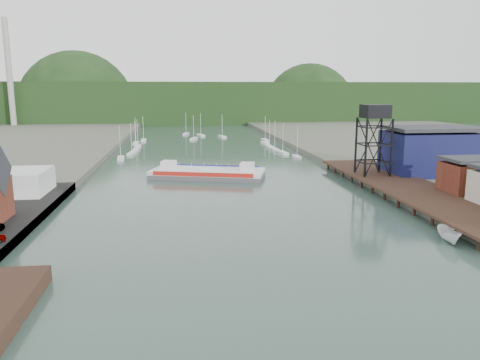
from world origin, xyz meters
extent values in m
plane|color=#29403A|center=(0.00, 0.00, 0.00)|extent=(600.00, 600.00, 0.00)
cube|color=black|center=(37.00, 45.00, 1.90)|extent=(14.00, 70.00, 0.50)
cylinder|color=black|center=(31.00, 45.00, 0.80)|extent=(0.60, 0.60, 2.20)
cylinder|color=black|center=(43.00, 45.00, 0.80)|extent=(0.60, 0.60, 2.20)
cylinder|color=black|center=(32.00, 55.00, 8.65)|extent=(0.50, 0.50, 13.00)
cylinder|color=black|center=(38.00, 55.00, 8.65)|extent=(0.50, 0.50, 13.00)
cylinder|color=black|center=(32.00, 61.00, 8.65)|extent=(0.50, 0.50, 13.00)
cylinder|color=black|center=(38.00, 61.00, 8.65)|extent=(0.50, 0.50, 13.00)
cube|color=black|center=(35.00, 58.00, 16.65)|extent=(5.50, 5.50, 3.00)
cube|color=#0C0E35|center=(50.00, 60.00, 6.60)|extent=(20.00, 14.00, 10.00)
cube|color=#2D2D33|center=(50.00, 60.00, 12.50)|extent=(20.50, 14.50, 0.80)
cube|color=#5A2219|center=(46.00, 38.00, 4.60)|extent=(9.00, 8.00, 6.00)
cube|color=silver|center=(-27.54, 103.89, 0.35)|extent=(2.67, 7.65, 0.90)
cube|color=silver|center=(-25.28, 115.30, 0.35)|extent=(2.81, 7.67, 0.90)
cube|color=silver|center=(-24.71, 124.17, 0.35)|extent=(2.35, 7.59, 0.90)
cube|color=silver|center=(-24.81, 134.09, 0.35)|extent=(2.01, 7.50, 0.90)
cube|color=silver|center=(-26.64, 146.33, 0.35)|extent=(2.00, 7.50, 0.90)
cube|color=silver|center=(-24.32, 156.17, 0.35)|extent=(2.16, 7.54, 0.90)
cube|color=silver|center=(27.56, 99.03, 0.35)|extent=(2.53, 7.62, 0.90)
cube|color=silver|center=(25.46, 110.51, 0.35)|extent=(2.76, 7.67, 0.90)
cube|color=silver|center=(24.46, 119.29, 0.35)|extent=(2.22, 7.56, 0.90)
cube|color=silver|center=(24.27, 128.28, 0.35)|extent=(2.18, 7.54, 0.90)
cube|color=silver|center=(24.67, 139.38, 0.35)|extent=(2.46, 7.61, 0.90)
cube|color=silver|center=(26.78, 150.99, 0.35)|extent=(2.48, 7.61, 0.90)
cube|color=silver|center=(-3.16, 160.00, 0.35)|extent=(3.78, 7.76, 0.90)
cube|color=silver|center=(10.04, 168.00, 0.35)|extent=(3.31, 7.74, 0.90)
cube|color=silver|center=(0.66, 176.00, 0.35)|extent=(3.76, 7.76, 0.90)
cube|color=silver|center=(-6.11, 184.00, 0.35)|extent=(3.40, 7.74, 0.90)
cylinder|color=#A8A8A2|center=(-102.00, 235.00, 30.00)|extent=(3.20, 3.20, 60.00)
cube|color=#193115|center=(0.00, 300.00, 12.00)|extent=(500.00, 120.00, 28.00)
sphere|color=#193115|center=(-80.00, 300.00, 8.00)|extent=(80.00, 80.00, 80.00)
sphere|color=#193115|center=(90.00, 310.00, 6.00)|extent=(70.00, 70.00, 70.00)
cube|color=#505052|center=(-2.43, 70.22, 0.55)|extent=(29.60, 18.29, 1.10)
cube|color=silver|center=(-2.43, 70.22, 1.55)|extent=(29.60, 18.29, 0.88)
cube|color=red|center=(-3.99, 64.86, 1.77)|extent=(23.39, 6.92, 0.99)
cube|color=#14158E|center=(-0.88, 75.57, 1.77)|extent=(23.39, 6.92, 0.99)
cube|color=silver|center=(-11.98, 72.98, 2.87)|extent=(4.10, 4.10, 2.21)
cube|color=silver|center=(7.11, 67.45, 2.87)|extent=(4.10, 4.10, 2.21)
imported|color=silver|center=(28.75, 15.57, 1.10)|extent=(2.91, 5.95, 2.20)
camera|label=1|loc=(-8.97, -43.99, 21.56)|focal=35.00mm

